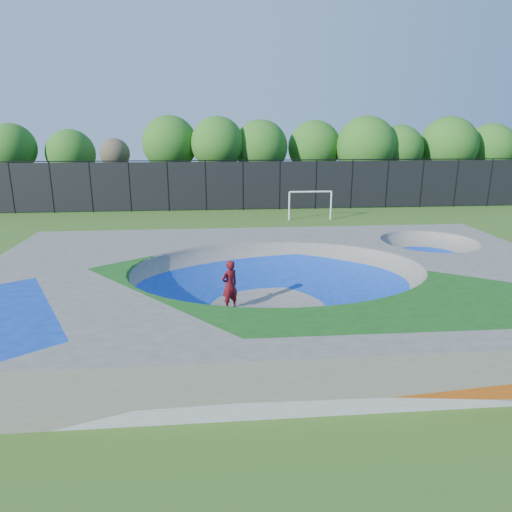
% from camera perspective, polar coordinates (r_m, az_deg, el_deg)
% --- Properties ---
extents(ground, '(120.00, 120.00, 0.00)m').
position_cam_1_polar(ground, '(17.40, 2.66, -6.11)').
color(ground, '#345C19').
rests_on(ground, ground).
extents(skate_deck, '(22.00, 14.00, 1.50)m').
position_cam_1_polar(skate_deck, '(17.13, 2.69, -3.78)').
color(skate_deck, gray).
rests_on(skate_deck, ground).
extents(skater, '(0.82, 0.76, 1.89)m').
position_cam_1_polar(skater, '(16.65, -3.31, -3.68)').
color(skater, '#B50E16').
rests_on(skater, ground).
extents(skateboard, '(0.80, 0.53, 0.05)m').
position_cam_1_polar(skateboard, '(16.97, -3.26, -6.60)').
color(skateboard, black).
rests_on(skateboard, ground).
extents(soccer_goal, '(3.20, 0.12, 2.11)m').
position_cam_1_polar(soccer_goal, '(33.49, 6.82, 6.99)').
color(soccer_goal, white).
rests_on(soccer_goal, ground).
extents(fence, '(48.09, 0.09, 4.04)m').
position_cam_1_polar(fence, '(37.33, -1.64, 8.96)').
color(fence, black).
rests_on(fence, ground).
extents(treeline, '(54.20, 7.39, 7.78)m').
position_cam_1_polar(treeline, '(41.99, -1.08, 13.41)').
color(treeline, '#483A24').
rests_on(treeline, ground).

